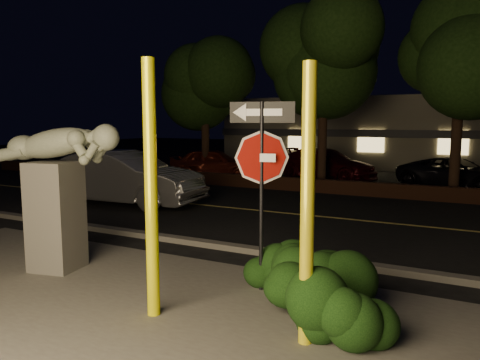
% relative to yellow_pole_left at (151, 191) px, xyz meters
% --- Properties ---
extents(ground, '(90.00, 90.00, 0.00)m').
position_rel_yellow_pole_left_xyz_m(ground, '(0.45, 10.46, -1.72)').
color(ground, black).
rests_on(ground, ground).
extents(patio, '(14.00, 6.00, 0.02)m').
position_rel_yellow_pole_left_xyz_m(patio, '(0.45, -0.54, -1.71)').
color(patio, '#4C4944').
rests_on(patio, ground).
extents(road, '(80.00, 8.00, 0.01)m').
position_rel_yellow_pole_left_xyz_m(road, '(0.45, 7.46, -1.72)').
color(road, black).
rests_on(road, ground).
extents(lane_marking, '(80.00, 0.12, 0.00)m').
position_rel_yellow_pole_left_xyz_m(lane_marking, '(0.45, 7.46, -1.71)').
color(lane_marking, gold).
rests_on(lane_marking, road).
extents(curb, '(80.00, 0.25, 0.12)m').
position_rel_yellow_pole_left_xyz_m(curb, '(0.45, 3.36, -1.66)').
color(curb, '#4C4944').
rests_on(curb, ground).
extents(brick_wall, '(40.00, 0.35, 0.50)m').
position_rel_yellow_pole_left_xyz_m(brick_wall, '(0.45, 11.76, -1.47)').
color(brick_wall, '#412114').
rests_on(brick_wall, ground).
extents(parking_lot, '(40.00, 12.00, 0.01)m').
position_rel_yellow_pole_left_xyz_m(parking_lot, '(0.45, 17.46, -1.72)').
color(parking_lot, black).
rests_on(parking_lot, ground).
extents(building, '(22.00, 10.20, 4.00)m').
position_rel_yellow_pole_left_xyz_m(building, '(0.45, 25.45, 0.28)').
color(building, '#716B5A').
rests_on(building, ground).
extents(tree_far_a, '(4.60, 4.60, 7.43)m').
position_rel_yellow_pole_left_xyz_m(tree_far_a, '(-7.55, 13.46, 3.62)').
color(tree_far_a, black).
rests_on(tree_far_a, ground).
extents(tree_far_b, '(5.20, 5.20, 8.41)m').
position_rel_yellow_pole_left_xyz_m(tree_far_b, '(-2.05, 13.66, 4.33)').
color(tree_far_b, black).
rests_on(tree_far_b, ground).
extents(tree_far_c, '(4.80, 4.80, 7.84)m').
position_rel_yellow_pole_left_xyz_m(tree_far_c, '(2.95, 13.26, 3.94)').
color(tree_far_c, black).
rests_on(tree_far_c, ground).
extents(yellow_pole_left, '(0.17, 0.17, 3.45)m').
position_rel_yellow_pole_left_xyz_m(yellow_pole_left, '(0.00, 0.00, 0.00)').
color(yellow_pole_left, '#F6F007').
rests_on(yellow_pole_left, ground).
extents(yellow_pole_right, '(0.17, 0.17, 3.30)m').
position_rel_yellow_pole_left_xyz_m(yellow_pole_right, '(2.11, 0.19, -0.07)').
color(yellow_pole_right, yellow).
rests_on(yellow_pole_right, ground).
extents(signpost, '(0.97, 0.26, 2.93)m').
position_rel_yellow_pole_left_xyz_m(signpost, '(0.89, 1.54, 0.36)').
color(signpost, black).
rests_on(signpost, ground).
extents(sculpture, '(2.43, 1.11, 2.59)m').
position_rel_yellow_pole_left_xyz_m(sculpture, '(-2.73, 0.81, -0.12)').
color(sculpture, '#4C4944').
rests_on(sculpture, ground).
extents(hedge_center, '(1.89, 1.25, 0.90)m').
position_rel_yellow_pole_left_xyz_m(hedge_center, '(1.39, 1.80, -1.27)').
color(hedge_center, black).
rests_on(hedge_center, ground).
extents(hedge_right, '(1.84, 1.39, 1.07)m').
position_rel_yellow_pole_left_xyz_m(hedge_right, '(1.93, 1.08, -1.19)').
color(hedge_right, black).
rests_on(hedge_right, ground).
extents(hedge_far_right, '(1.52, 1.17, 0.93)m').
position_rel_yellow_pole_left_xyz_m(hedge_far_right, '(2.57, 0.41, -1.26)').
color(hedge_far_right, black).
rests_on(hedge_far_right, ground).
extents(silver_sedan, '(5.32, 2.25, 1.71)m').
position_rel_yellow_pole_left_xyz_m(silver_sedan, '(-6.23, 6.43, -0.87)').
color(silver_sedan, '#A9AAAE').
rests_on(silver_sedan, ground).
extents(parked_car_red, '(4.38, 2.85, 1.39)m').
position_rel_yellow_pole_left_xyz_m(parked_car_red, '(-7.43, 13.95, -1.03)').
color(parked_car_red, maroon).
rests_on(parked_car_red, ground).
extents(parked_car_darkred, '(5.14, 3.06, 1.40)m').
position_rel_yellow_pole_left_xyz_m(parked_car_darkred, '(-2.56, 15.83, -1.03)').
color(parked_car_darkred, '#3C080F').
rests_on(parked_car_darkred, ground).
extents(parked_car_dark, '(4.79, 3.20, 1.22)m').
position_rel_yellow_pole_left_xyz_m(parked_car_dark, '(2.92, 15.24, -1.11)').
color(parked_car_dark, black).
rests_on(parked_car_dark, ground).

